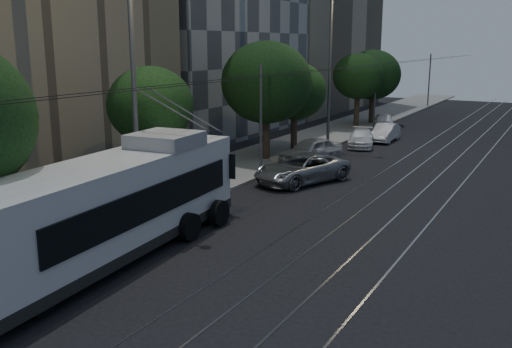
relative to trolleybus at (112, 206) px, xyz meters
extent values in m
plane|color=black|center=(3.80, 3.10, -1.78)|extent=(120.00, 120.00, 0.00)
cube|color=gray|center=(-3.70, 23.10, -1.71)|extent=(5.00, 90.00, 0.15)
cube|color=gray|center=(4.08, 23.10, -1.77)|extent=(0.08, 90.00, 0.02)
cube|color=gray|center=(5.52, 23.10, -1.77)|extent=(0.08, 90.00, 0.02)
cube|color=gray|center=(7.08, 23.10, -1.77)|extent=(0.08, 90.00, 0.02)
cube|color=gray|center=(8.52, 23.10, -1.77)|extent=(0.08, 90.00, 0.02)
cylinder|color=black|center=(-0.05, 23.10, 3.82)|extent=(0.02, 90.00, 0.02)
cylinder|color=black|center=(0.65, 23.10, 3.82)|extent=(0.02, 90.00, 0.02)
cylinder|color=#5B5A5D|center=(-1.50, 13.10, 1.22)|extent=(0.14, 0.14, 6.00)
cylinder|color=#5B5A5D|center=(-1.50, 33.10, 1.22)|extent=(0.14, 0.14, 6.00)
cylinder|color=#5B5A5D|center=(-1.50, 53.10, 1.22)|extent=(0.14, 0.14, 6.00)
cube|color=silver|center=(0.00, -0.17, 0.07)|extent=(3.68, 12.69, 2.97)
cube|color=black|center=(0.00, -0.17, -1.26)|extent=(3.72, 12.73, 0.37)
cube|color=black|center=(0.00, 0.35, 0.20)|extent=(3.52, 10.10, 1.10)
cube|color=black|center=(0.00, 6.05, 0.31)|extent=(2.16, 0.26, 1.04)
cube|color=#98999B|center=(0.00, 2.95, 1.82)|extent=(2.44, 2.47, 0.52)
cylinder|color=#5B5A5D|center=(-0.31, 4.05, 2.74)|extent=(0.06, 4.72, 2.21)
cylinder|color=#5B5A5D|center=(0.31, 4.05, 2.74)|extent=(0.06, 4.72, 2.21)
cylinder|color=black|center=(1.28, -4.18, -1.26)|extent=(0.31, 1.04, 1.04)
cylinder|color=black|center=(-1.28, 2.58, -1.26)|extent=(0.31, 1.04, 1.04)
cylinder|color=black|center=(1.28, 2.58, -1.26)|extent=(0.31, 1.04, 1.04)
cylinder|color=black|center=(-1.28, 4.58, -1.26)|extent=(0.31, 1.04, 1.04)
cylinder|color=black|center=(1.28, 4.58, -1.26)|extent=(0.31, 1.04, 1.04)
imported|color=gray|center=(1.10, 12.77, -1.04)|extent=(4.28, 5.89, 1.49)
imported|color=#B6B5BA|center=(-0.50, 17.63, -1.02)|extent=(3.07, 4.82, 1.53)
imported|color=silver|center=(0.32, 24.53, -1.18)|extent=(2.78, 4.47, 1.21)
imported|color=white|center=(1.10, 27.60, -1.13)|extent=(1.46, 3.95, 1.29)
imported|color=white|center=(-0.50, 32.68, -1.07)|extent=(2.96, 4.50, 1.42)
cylinder|color=#2C2218|center=(-3.20, 6.05, -0.28)|extent=(0.44, 0.44, 3.00)
ellipsoid|color=black|center=(-3.20, 6.05, 2.65)|extent=(3.82, 3.82, 3.44)
cylinder|color=#2C2218|center=(-3.20, 16.95, -0.41)|extent=(0.44, 0.44, 2.75)
ellipsoid|color=black|center=(-3.20, 16.95, 3.03)|extent=(5.50, 5.50, 4.95)
cylinder|color=#2C2218|center=(-3.20, 20.90, -0.57)|extent=(0.44, 0.44, 2.42)
ellipsoid|color=black|center=(-3.20, 20.90, 2.24)|extent=(4.26, 4.26, 3.84)
cylinder|color=#2C2218|center=(-2.78, 32.34, -0.34)|extent=(0.44, 0.44, 2.88)
ellipsoid|color=black|center=(-2.78, 32.34, 2.67)|extent=(4.21, 4.21, 3.79)
cylinder|color=#2C2218|center=(-2.70, 36.08, -0.49)|extent=(0.44, 0.44, 2.58)
ellipsoid|color=black|center=(-2.70, 36.08, 2.63)|extent=(4.87, 4.87, 4.38)
cylinder|color=#5B5A5D|center=(-1.98, 3.63, 3.87)|extent=(0.20, 0.20, 11.30)
cylinder|color=#5B5A5D|center=(-1.43, 22.63, 3.82)|extent=(0.20, 0.20, 11.20)
camera|label=1|loc=(13.07, -13.64, 5.28)|focal=40.00mm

